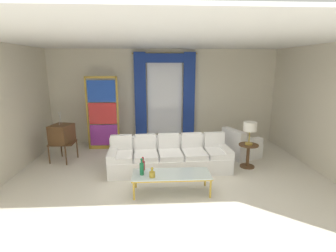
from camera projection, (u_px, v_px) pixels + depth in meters
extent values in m
plane|color=silver|center=(170.00, 181.00, 5.72)|extent=(16.00, 16.00, 0.00)
cube|color=beige|center=(164.00, 97.00, 8.34)|extent=(8.00, 0.12, 3.00)
cube|color=beige|center=(5.00, 112.00, 5.75)|extent=(0.12, 7.00, 3.00)
cube|color=beige|center=(321.00, 109.00, 6.16)|extent=(0.12, 7.00, 3.00)
cube|color=white|center=(168.00, 42.00, 5.79)|extent=(8.00, 7.60, 0.04)
cube|color=white|center=(165.00, 96.00, 8.25)|extent=(1.10, 0.02, 2.50)
cylinder|color=gold|center=(165.00, 53.00, 7.87)|extent=(2.00, 0.04, 0.04)
cube|color=navy|center=(140.00, 96.00, 8.11)|extent=(0.36, 0.12, 2.70)
cube|color=navy|center=(189.00, 96.00, 8.20)|extent=(0.36, 0.12, 2.70)
cube|color=navy|center=(165.00, 58.00, 7.88)|extent=(1.80, 0.10, 0.28)
cube|color=white|center=(170.00, 163.00, 6.26)|extent=(2.95, 1.06, 0.38)
cube|color=white|center=(168.00, 150.00, 6.57)|extent=(2.91, 0.36, 0.78)
cube|color=white|center=(224.00, 158.00, 6.39)|extent=(0.25, 0.86, 0.56)
cube|color=white|center=(113.00, 162.00, 6.09)|extent=(0.25, 0.86, 0.56)
cube|color=white|center=(217.00, 152.00, 6.28)|extent=(0.57, 0.77, 0.12)
cube|color=white|center=(214.00, 140.00, 6.54)|extent=(0.52, 0.17, 0.40)
cube|color=white|center=(194.00, 153.00, 6.22)|extent=(0.57, 0.77, 0.12)
cube|color=white|center=(192.00, 141.00, 6.48)|extent=(0.52, 0.17, 0.40)
cube|color=white|center=(170.00, 154.00, 6.15)|extent=(0.57, 0.77, 0.12)
cube|color=white|center=(169.00, 141.00, 6.41)|extent=(0.52, 0.17, 0.40)
cube|color=white|center=(146.00, 155.00, 6.09)|extent=(0.57, 0.77, 0.12)
cube|color=white|center=(145.00, 142.00, 6.35)|extent=(0.52, 0.17, 0.40)
cube|color=white|center=(121.00, 156.00, 6.03)|extent=(0.57, 0.77, 0.12)
cube|color=white|center=(122.00, 143.00, 6.29)|extent=(0.52, 0.17, 0.40)
cube|color=silver|center=(172.00, 174.00, 5.14)|extent=(1.55, 0.59, 0.02)
cube|color=gold|center=(171.00, 169.00, 5.41)|extent=(1.55, 0.04, 0.03)
cube|color=gold|center=(173.00, 181.00, 4.87)|extent=(1.55, 0.04, 0.03)
cube|color=gold|center=(133.00, 176.00, 5.10)|extent=(0.04, 0.59, 0.03)
cube|color=gold|center=(209.00, 174.00, 5.18)|extent=(0.04, 0.59, 0.03)
cylinder|color=gold|center=(136.00, 179.00, 5.39)|extent=(0.04, 0.04, 0.38)
cylinder|color=gold|center=(205.00, 177.00, 5.47)|extent=(0.04, 0.04, 0.38)
cylinder|color=gold|center=(134.00, 191.00, 4.89)|extent=(0.04, 0.04, 0.38)
cylinder|color=gold|center=(210.00, 189.00, 4.98)|extent=(0.04, 0.04, 0.38)
cylinder|color=maroon|center=(143.00, 166.00, 5.29)|extent=(0.08, 0.08, 0.18)
cylinder|color=maroon|center=(143.00, 160.00, 5.26)|extent=(0.03, 0.03, 0.06)
sphere|color=maroon|center=(143.00, 158.00, 5.25)|extent=(0.05, 0.05, 0.05)
cylinder|color=#196B3D|center=(142.00, 169.00, 5.05)|extent=(0.08, 0.08, 0.24)
cylinder|color=#196B3D|center=(142.00, 162.00, 5.02)|extent=(0.04, 0.04, 0.06)
sphere|color=#196B3D|center=(142.00, 159.00, 5.01)|extent=(0.05, 0.05, 0.05)
cylinder|color=gold|center=(152.00, 174.00, 4.96)|extent=(0.11, 0.11, 0.11)
cylinder|color=gold|center=(152.00, 171.00, 4.95)|extent=(0.04, 0.04, 0.05)
sphere|color=gold|center=(152.00, 168.00, 4.93)|extent=(0.05, 0.05, 0.05)
cube|color=brown|center=(63.00, 143.00, 6.84)|extent=(0.62, 0.54, 0.03)
cylinder|color=brown|center=(49.00, 155.00, 6.67)|extent=(0.04, 0.04, 0.50)
cylinder|color=brown|center=(61.00, 148.00, 7.21)|extent=(0.04, 0.04, 0.50)
cylinder|color=brown|center=(66.00, 156.00, 6.59)|extent=(0.04, 0.04, 0.50)
cylinder|color=brown|center=(77.00, 149.00, 7.12)|extent=(0.04, 0.04, 0.50)
cube|color=brown|center=(62.00, 134.00, 6.78)|extent=(0.60, 0.66, 0.48)
cube|color=black|center=(54.00, 132.00, 6.82)|extent=(0.10, 0.38, 0.30)
cylinder|color=gold|center=(52.00, 140.00, 6.78)|extent=(0.02, 0.04, 0.04)
cylinder|color=gold|center=(56.00, 138.00, 6.94)|extent=(0.02, 0.04, 0.04)
cylinder|color=silver|center=(60.00, 118.00, 6.68)|extent=(0.04, 0.13, 0.34)
cylinder|color=silver|center=(60.00, 118.00, 6.68)|extent=(0.04, 0.13, 0.34)
cube|color=white|center=(242.00, 149.00, 7.27)|extent=(1.05, 1.05, 0.40)
cube|color=white|center=(242.00, 141.00, 7.21)|extent=(0.90, 0.90, 0.10)
cube|color=white|center=(233.00, 144.00, 7.09)|extent=(0.50, 0.81, 0.80)
cube|color=white|center=(234.00, 143.00, 7.53)|extent=(0.75, 0.45, 0.58)
cube|color=white|center=(250.00, 149.00, 6.97)|extent=(0.75, 0.45, 0.58)
cube|color=gold|center=(87.00, 114.00, 7.66)|extent=(0.05, 0.05, 2.20)
cube|color=gold|center=(118.00, 113.00, 7.71)|extent=(0.05, 0.05, 2.20)
cube|color=gold|center=(100.00, 77.00, 7.44)|extent=(0.90, 0.05, 0.06)
cube|color=gold|center=(105.00, 147.00, 7.93)|extent=(0.90, 0.05, 0.10)
cube|color=purple|center=(104.00, 135.00, 7.84)|extent=(0.82, 0.02, 0.64)
cube|color=red|center=(103.00, 114.00, 7.69)|extent=(0.82, 0.02, 0.64)
cube|color=#1E47B7|center=(101.00, 91.00, 7.53)|extent=(0.82, 0.02, 0.64)
cylinder|color=beige|center=(117.00, 149.00, 7.81)|extent=(0.16, 0.16, 0.06)
ellipsoid|color=navy|center=(117.00, 146.00, 7.78)|extent=(0.18, 0.32, 0.20)
sphere|color=navy|center=(117.00, 141.00, 7.89)|extent=(0.09, 0.09, 0.09)
cone|color=gold|center=(118.00, 140.00, 7.95)|extent=(0.02, 0.04, 0.02)
cone|color=#266B44|center=(116.00, 144.00, 7.58)|extent=(0.44, 0.40, 0.50)
cylinder|color=brown|center=(249.00, 145.00, 6.40)|extent=(0.48, 0.48, 0.03)
cylinder|color=brown|center=(248.00, 156.00, 6.46)|extent=(0.08, 0.08, 0.55)
cylinder|color=brown|center=(247.00, 166.00, 6.53)|extent=(0.36, 0.36, 0.03)
cylinder|color=#B29338|center=(249.00, 144.00, 6.39)|extent=(0.18, 0.18, 0.04)
cylinder|color=#B29338|center=(249.00, 136.00, 6.34)|extent=(0.03, 0.03, 0.36)
cylinder|color=white|center=(250.00, 126.00, 6.29)|extent=(0.32, 0.32, 0.22)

